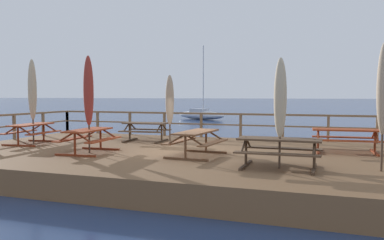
{
  "coord_description": "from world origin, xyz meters",
  "views": [
    {
      "loc": [
        4.61,
        -12.26,
        2.55
      ],
      "look_at": [
        0.0,
        0.68,
        1.69
      ],
      "focal_mm": 37.08,
      "sensor_mm": 36.0,
      "label": 1
    }
  ],
  "objects_px": {
    "patio_umbrella_short_front": "(89,91)",
    "picnic_table_mid_left": "(279,146)",
    "picnic_table_mid_right": "(346,135)",
    "patio_umbrella_tall_mid_left": "(384,89)",
    "picnic_table_front_left": "(145,128)",
    "sailboat_distant": "(201,115)",
    "patio_umbrella_short_mid": "(280,98)",
    "picnic_table_front_right": "(88,136)",
    "patio_umbrella_tall_back_left": "(32,90)",
    "patio_umbrella_tall_front": "(170,100)",
    "picnic_table_back_right": "(196,138)",
    "picnic_table_back_left": "(31,129)"
  },
  "relations": [
    {
      "from": "patio_umbrella_short_front",
      "to": "picnic_table_mid_left",
      "type": "bearing_deg",
      "value": -6.18
    },
    {
      "from": "picnic_table_mid_left",
      "to": "patio_umbrella_short_front",
      "type": "xyz_separation_m",
      "value": [
        -6.11,
        0.66,
        1.43
      ]
    },
    {
      "from": "picnic_table_mid_right",
      "to": "patio_umbrella_tall_mid_left",
      "type": "xyz_separation_m",
      "value": [
        0.72,
        -3.14,
        1.44
      ]
    },
    {
      "from": "picnic_table_front_left",
      "to": "sailboat_distant",
      "type": "distance_m",
      "value": 26.11
    },
    {
      "from": "picnic_table_front_left",
      "to": "patio_umbrella_short_mid",
      "type": "xyz_separation_m",
      "value": [
        5.84,
        -4.2,
        1.23
      ]
    },
    {
      "from": "picnic_table_front_right",
      "to": "picnic_table_mid_right",
      "type": "distance_m",
      "value": 8.36
    },
    {
      "from": "picnic_table_front_left",
      "to": "patio_umbrella_tall_back_left",
      "type": "bearing_deg",
      "value": -150.46
    },
    {
      "from": "patio_umbrella_short_front",
      "to": "patio_umbrella_tall_back_left",
      "type": "distance_m",
      "value": 3.71
    },
    {
      "from": "picnic_table_front_left",
      "to": "patio_umbrella_tall_front",
      "type": "relative_size",
      "value": 0.7
    },
    {
      "from": "picnic_table_back_right",
      "to": "patio_umbrella_short_mid",
      "type": "relative_size",
      "value": 0.75
    },
    {
      "from": "patio_umbrella_tall_back_left",
      "to": "sailboat_distant",
      "type": "relative_size",
      "value": 0.42
    },
    {
      "from": "picnic_table_mid_left",
      "to": "picnic_table_front_left",
      "type": "bearing_deg",
      "value": 144.55
    },
    {
      "from": "picnic_table_mid_left",
      "to": "picnic_table_back_left",
      "type": "bearing_deg",
      "value": 168.34
    },
    {
      "from": "picnic_table_mid_left",
      "to": "picnic_table_front_right",
      "type": "xyz_separation_m",
      "value": [
        -6.16,
        0.69,
        -0.0
      ]
    },
    {
      "from": "patio_umbrella_short_mid",
      "to": "patio_umbrella_tall_back_left",
      "type": "xyz_separation_m",
      "value": [
        -9.57,
        2.09,
        0.27
      ]
    },
    {
      "from": "picnic_table_front_left",
      "to": "patio_umbrella_short_front",
      "type": "distance_m",
      "value": 3.78
    },
    {
      "from": "picnic_table_back_right",
      "to": "patio_umbrella_short_front",
      "type": "xyz_separation_m",
      "value": [
        -3.47,
        -0.54,
        1.43
      ]
    },
    {
      "from": "patio_umbrella_tall_front",
      "to": "patio_umbrella_tall_back_left",
      "type": "height_order",
      "value": "patio_umbrella_tall_back_left"
    },
    {
      "from": "patio_umbrella_short_mid",
      "to": "patio_umbrella_tall_back_left",
      "type": "height_order",
      "value": "patio_umbrella_tall_back_left"
    },
    {
      "from": "picnic_table_back_left",
      "to": "patio_umbrella_short_front",
      "type": "bearing_deg",
      "value": -20.7
    },
    {
      "from": "picnic_table_mid_left",
      "to": "picnic_table_back_right",
      "type": "height_order",
      "value": "same"
    },
    {
      "from": "picnic_table_back_left",
      "to": "patio_umbrella_tall_mid_left",
      "type": "xyz_separation_m",
      "value": [
        12.02,
        -1.57,
        1.44
      ]
    },
    {
      "from": "picnic_table_back_left",
      "to": "sailboat_distant",
      "type": "height_order",
      "value": "sailboat_distant"
    },
    {
      "from": "patio_umbrella_tall_back_left",
      "to": "picnic_table_back_left",
      "type": "bearing_deg",
      "value": -131.72
    },
    {
      "from": "picnic_table_front_left",
      "to": "patio_umbrella_tall_back_left",
      "type": "distance_m",
      "value": 4.54
    },
    {
      "from": "picnic_table_front_right",
      "to": "patio_umbrella_tall_front",
      "type": "relative_size",
      "value": 0.76
    },
    {
      "from": "picnic_table_back_left",
      "to": "patio_umbrella_tall_back_left",
      "type": "relative_size",
      "value": 0.61
    },
    {
      "from": "patio_umbrella_tall_front",
      "to": "picnic_table_front_right",
      "type": "bearing_deg",
      "value": -118.82
    },
    {
      "from": "picnic_table_front_left",
      "to": "patio_umbrella_short_front",
      "type": "height_order",
      "value": "patio_umbrella_short_front"
    },
    {
      "from": "picnic_table_front_left",
      "to": "picnic_table_back_right",
      "type": "height_order",
      "value": "same"
    },
    {
      "from": "picnic_table_mid_left",
      "to": "picnic_table_back_left",
      "type": "height_order",
      "value": "same"
    },
    {
      "from": "sailboat_distant",
      "to": "picnic_table_front_right",
      "type": "bearing_deg",
      "value": -78.81
    },
    {
      "from": "picnic_table_back_right",
      "to": "patio_umbrella_short_mid",
      "type": "distance_m",
      "value": 3.19
    },
    {
      "from": "picnic_table_back_right",
      "to": "patio_umbrella_short_front",
      "type": "height_order",
      "value": "patio_umbrella_short_front"
    },
    {
      "from": "picnic_table_front_right",
      "to": "picnic_table_back_left",
      "type": "xyz_separation_m",
      "value": [
        -3.44,
        1.29,
        -0.0
      ]
    },
    {
      "from": "patio_umbrella_tall_back_left",
      "to": "patio_umbrella_short_front",
      "type": "bearing_deg",
      "value": -21.75
    },
    {
      "from": "patio_umbrella_tall_mid_left",
      "to": "patio_umbrella_short_front",
      "type": "relative_size",
      "value": 1.01
    },
    {
      "from": "patio_umbrella_tall_mid_left",
      "to": "patio_umbrella_short_front",
      "type": "height_order",
      "value": "patio_umbrella_tall_mid_left"
    },
    {
      "from": "picnic_table_front_left",
      "to": "picnic_table_front_right",
      "type": "relative_size",
      "value": 0.91
    },
    {
      "from": "picnic_table_mid_left",
      "to": "picnic_table_mid_right",
      "type": "bearing_deg",
      "value": 64.54
    },
    {
      "from": "picnic_table_mid_right",
      "to": "patio_umbrella_tall_mid_left",
      "type": "bearing_deg",
      "value": -77.04
    },
    {
      "from": "picnic_table_mid_left",
      "to": "patio_umbrella_short_front",
      "type": "bearing_deg",
      "value": 173.82
    },
    {
      "from": "picnic_table_back_right",
      "to": "picnic_table_mid_right",
      "type": "distance_m",
      "value": 4.94
    },
    {
      "from": "picnic_table_mid_left",
      "to": "patio_umbrella_short_front",
      "type": "distance_m",
      "value": 6.31
    },
    {
      "from": "patio_umbrella_tall_mid_left",
      "to": "sailboat_distant",
      "type": "distance_m",
      "value": 32.52
    },
    {
      "from": "picnic_table_mid_left",
      "to": "sailboat_distant",
      "type": "bearing_deg",
      "value": 111.9
    },
    {
      "from": "patio_umbrella_short_mid",
      "to": "picnic_table_back_right",
      "type": "bearing_deg",
      "value": 154.75
    },
    {
      "from": "picnic_table_mid_right",
      "to": "patio_umbrella_short_front",
      "type": "xyz_separation_m",
      "value": [
        -7.81,
        -2.89,
        1.42
      ]
    },
    {
      "from": "picnic_table_back_left",
      "to": "patio_umbrella_tall_back_left",
      "type": "height_order",
      "value": "patio_umbrella_tall_back_left"
    },
    {
      "from": "picnic_table_front_left",
      "to": "picnic_table_mid_right",
      "type": "relative_size",
      "value": 0.84
    }
  ]
}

